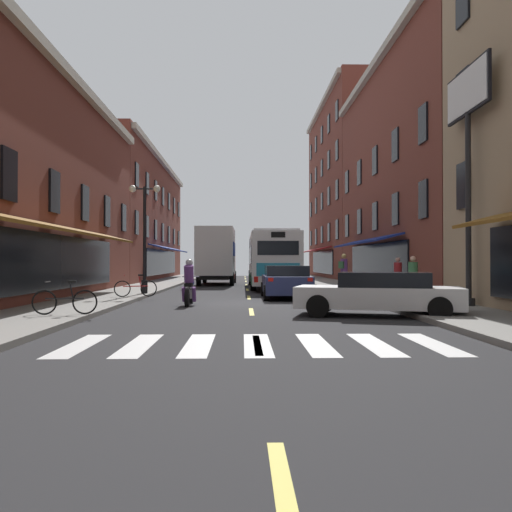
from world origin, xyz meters
TOP-DOWN VIEW (x-y plane):
  - ground_plane at (0.00, 0.00)m, footprint 34.80×80.00m
  - lane_centre_dashes at (0.00, -0.25)m, footprint 0.14×73.90m
  - crosswalk_near at (0.00, -10.00)m, footprint 7.10×2.80m
  - sidewalk_left at (-5.90, 0.00)m, footprint 3.00×80.00m
  - sidewalk_right at (5.90, 0.00)m, footprint 3.00×80.00m
  - storefront_row_right at (11.38, 2.61)m, footprint 9.44×79.90m
  - billboard_sign at (7.05, -3.07)m, footprint 0.40×3.08m
  - transit_bus at (1.47, 11.80)m, footprint 2.66×11.77m
  - box_truck at (-2.04, 16.51)m, footprint 2.57×7.74m
  - sedan_near at (1.58, 2.48)m, footprint 2.02×4.35m
  - sedan_mid at (3.64, -4.93)m, footprint 4.93×3.00m
  - motorcycle_rider at (-2.19, -1.02)m, footprint 0.62×2.07m
  - bicycle_near at (-4.63, 1.58)m, footprint 1.68×0.54m
  - bicycle_mid at (-5.05, -5.64)m, footprint 1.71×0.48m
  - pedestrian_near at (4.94, 6.94)m, footprint 0.50×0.50m
  - pedestrian_mid at (6.40, 0.45)m, footprint 0.36×0.36m
  - pedestrian_rear at (6.86, 3.98)m, footprint 0.36×0.36m
  - street_lamp_twin at (-4.70, 3.87)m, footprint 1.42×0.32m

SIDE VIEW (x-z plane):
  - ground_plane at x=0.00m, z-range -0.10..0.00m
  - lane_centre_dashes at x=0.00m, z-range 0.00..0.01m
  - crosswalk_near at x=0.00m, z-range 0.00..0.01m
  - sidewalk_left at x=-5.90m, z-range 0.00..0.14m
  - sidewalk_right at x=5.90m, z-range 0.00..0.14m
  - bicycle_near at x=-4.63m, z-range 0.05..0.96m
  - bicycle_mid at x=-5.05m, z-range 0.05..0.96m
  - sedan_mid at x=3.64m, z-range 0.03..1.28m
  - motorcycle_rider at x=-2.19m, z-range -0.12..1.54m
  - sedan_near at x=1.58m, z-range 0.02..1.42m
  - pedestrian_rear at x=6.86m, z-range 0.16..1.79m
  - pedestrian_mid at x=6.40m, z-range 0.16..1.81m
  - pedestrian_near at x=4.94m, z-range 0.20..2.04m
  - transit_bus at x=1.47m, z-range 0.08..3.35m
  - box_truck at x=-2.04m, z-range 0.06..3.90m
  - street_lamp_twin at x=-4.70m, z-range 0.41..5.30m
  - billboard_sign at x=7.05m, z-range 2.24..9.99m
  - storefront_row_right at x=11.38m, z-range -1.04..15.80m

